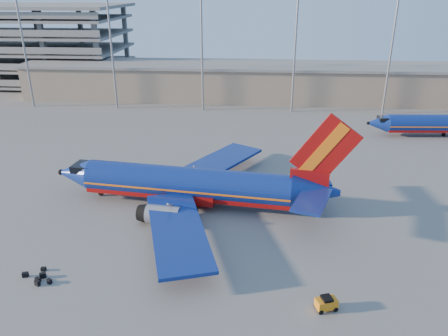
% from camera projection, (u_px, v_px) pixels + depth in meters
% --- Properties ---
extents(ground, '(220.00, 220.00, 0.00)m').
position_uv_depth(ground, '(198.00, 202.00, 56.87)').
color(ground, slate).
rests_on(ground, ground).
extents(terminal_building, '(122.00, 16.00, 8.50)m').
position_uv_depth(terminal_building, '(269.00, 81.00, 107.86)').
color(terminal_building, gray).
rests_on(terminal_building, ground).
extents(parking_garage, '(62.00, 32.00, 21.40)m').
position_uv_depth(parking_garage, '(17.00, 40.00, 124.97)').
color(parking_garage, slate).
rests_on(parking_garage, ground).
extents(light_mast_row, '(101.60, 1.60, 28.65)m').
position_uv_depth(light_mast_row, '(249.00, 30.00, 92.09)').
color(light_mast_row, gray).
rests_on(light_mast_row, ground).
extents(aircraft_main, '(38.49, 36.83, 13.05)m').
position_uv_depth(aircraft_main, '(194.00, 185.00, 55.24)').
color(aircraft_main, navy).
rests_on(aircraft_main, ground).
extents(baggage_tug, '(2.08, 1.63, 1.31)m').
position_uv_depth(baggage_tug, '(326.00, 303.00, 37.75)').
color(baggage_tug, orange).
rests_on(baggage_tug, ground).
extents(luggage_pile, '(3.36, 2.72, 0.52)m').
position_uv_depth(luggage_pile, '(39.00, 277.00, 41.83)').
color(luggage_pile, black).
rests_on(luggage_pile, ground).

